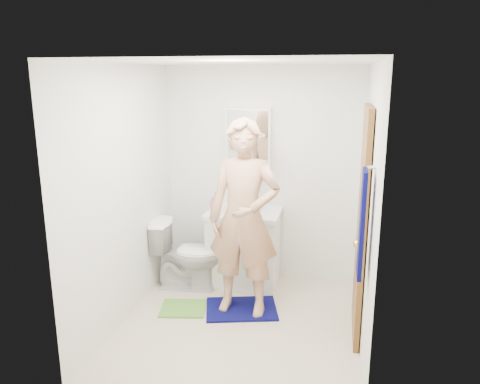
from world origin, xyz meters
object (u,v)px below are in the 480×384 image
Objects in this scene: toothbrush_cup at (256,205)px; man at (244,218)px; toilet at (188,254)px; medicine_cabinet at (248,140)px; vanity_cabinet at (244,249)px; soap_dispenser at (216,202)px; towel at (362,224)px.

man reaches higher than toothbrush_cup.
toilet is 1.02m from man.
toothbrush_cup is (0.12, -0.15, -0.70)m from medicine_cabinet.
toothbrush_cup is (0.12, 0.08, 0.50)m from vanity_cabinet.
medicine_cabinet is at bearing 130.08° from toothbrush_cup.
soap_dispenser is at bearing -67.15° from toilet.
towel is 2.33m from toilet.
toilet is at bearing -158.20° from vanity_cabinet.
medicine_cabinet is 0.37× the size of man.
soap_dispenser reaches higher than toothbrush_cup.
medicine_cabinet is at bearing 45.65° from soap_dispenser.
soap_dispenser is (-1.48, 1.40, -0.29)m from towel.
towel is 5.97× the size of toothbrush_cup.
medicine_cabinet is 0.72m from toothbrush_cup.
toilet is 0.93m from toothbrush_cup.
towel is 1.92m from toothbrush_cup.
towel is at bearing -55.94° from toothbrush_cup.
soap_dispenser is at bearing 136.53° from towel.
towel reaches higher than soap_dispenser.
vanity_cabinet is at bearing 15.26° from soap_dispenser.
toothbrush_cup is 0.07× the size of man.
toothbrush_cup is (-1.06, 1.56, -0.35)m from towel.
medicine_cabinet is 2.11m from towel.
toilet is at bearing -156.11° from toothbrush_cup.
medicine_cabinet is 0.91× the size of toilet.
toothbrush_cup is (0.42, 0.16, -0.05)m from soap_dispenser.
medicine_cabinet reaches higher than vanity_cabinet.
medicine_cabinet is 1.09m from man.
vanity_cabinet is 3.77× the size of soap_dispenser.
toothbrush_cup is at bearing 124.06° from towel.
vanity_cabinet is at bearing -90.00° from medicine_cabinet.
towel is 0.42× the size of man.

